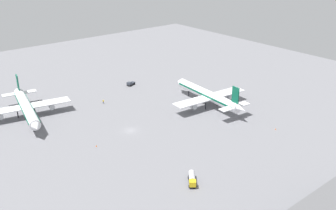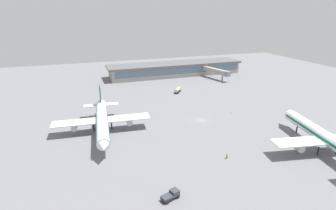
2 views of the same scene
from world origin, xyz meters
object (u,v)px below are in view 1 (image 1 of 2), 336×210
at_px(airplane_at_gate, 26,107).
at_px(ground_crew_worker, 103,102).
at_px(safety_cone_mid_apron, 96,146).
at_px(safety_cone_near_gate, 276,129).
at_px(fuel_truck, 192,179).
at_px(pushback_tractor, 131,83).
at_px(airplane_taxiing, 208,95).

bearing_deg(airplane_at_gate, ground_crew_worker, 90.32).
distance_m(ground_crew_worker, safety_cone_mid_apron, 37.87).
distance_m(ground_crew_worker, safety_cone_near_gate, 71.96).
xyz_separation_m(airplane_at_gate, fuel_truck, (20.35, -73.19, -3.38)).
height_order(airplane_at_gate, pushback_tractor, airplane_at_gate).
distance_m(fuel_truck, ground_crew_worker, 68.39).
distance_m(airplane_taxiing, fuel_truck, 57.47).
height_order(pushback_tractor, safety_cone_near_gate, pushback_tractor).
xyz_separation_m(pushback_tractor, ground_crew_worker, (-21.72, -11.36, -0.12)).
xyz_separation_m(airplane_at_gate, ground_crew_worker, (30.69, -5.59, -3.91)).
relative_size(ground_crew_worker, safety_cone_near_gate, 2.78).
bearing_deg(safety_cone_mid_apron, fuel_truck, -73.51).
bearing_deg(fuel_truck, airplane_taxiing, 169.95).
bearing_deg(airplane_at_gate, airplane_taxiing, 71.44).
xyz_separation_m(airplane_taxiing, fuel_truck, (-43.34, -37.59, -3.39)).
relative_size(airplane_taxiing, fuel_truck, 7.10).
bearing_deg(safety_cone_near_gate, fuel_truck, -173.16).
xyz_separation_m(fuel_truck, pushback_tractor, (32.07, 78.96, -0.42)).
height_order(fuel_truck, safety_cone_mid_apron, fuel_truck).
bearing_deg(airplane_at_gate, safety_cone_mid_apron, 25.24).
bearing_deg(ground_crew_worker, fuel_truck, 58.87).
height_order(airplane_at_gate, fuel_truck, airplane_at_gate).
bearing_deg(safety_cone_mid_apron, ground_crew_worker, 56.24).
relative_size(fuel_truck, pushback_tractor, 1.27).
bearing_deg(ground_crew_worker, safety_cone_mid_apron, 33.81).
bearing_deg(pushback_tractor, airplane_taxiing, 86.41).
bearing_deg(safety_cone_near_gate, safety_cone_mid_apron, 152.09).
height_order(pushback_tractor, ground_crew_worker, pushback_tractor).
relative_size(airplane_at_gate, ground_crew_worker, 25.66).
xyz_separation_m(airplane_taxiing, ground_crew_worker, (-33.00, 30.01, -3.93)).
xyz_separation_m(ground_crew_worker, safety_cone_near_gate, (36.55, -61.98, -0.55)).
bearing_deg(airplane_at_gate, fuel_truck, 26.18).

